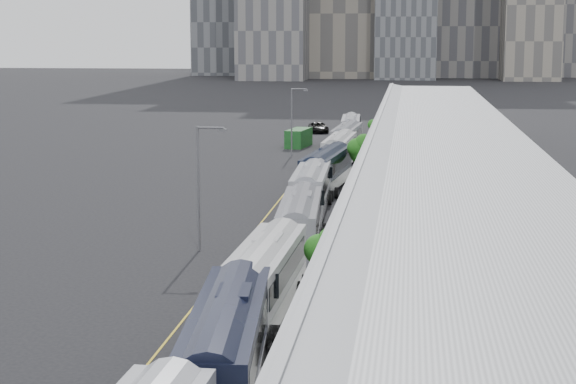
% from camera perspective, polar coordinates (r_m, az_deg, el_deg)
% --- Properties ---
extents(sidewalk, '(10.00, 170.00, 0.12)m').
position_cam_1_polar(sidewalk, '(71.92, 6.36, -2.41)').
color(sidewalk, gray).
rests_on(sidewalk, ground).
extents(lane_line, '(0.12, 160.00, 0.02)m').
position_cam_1_polar(lane_line, '(72.83, -1.94, -2.25)').
color(lane_line, gold).
rests_on(lane_line, ground).
extents(depot, '(12.45, 160.40, 7.20)m').
position_cam_1_polar(depot, '(71.36, 9.61, 0.25)').
color(depot, gray).
rests_on(depot, ground).
extents(bus_1, '(4.01, 13.97, 4.03)m').
position_cam_1_polar(bus_1, '(39.79, -3.61, -9.60)').
color(bus_1, black).
rests_on(bus_1, ground).
extents(bus_2, '(3.06, 13.55, 3.94)m').
position_cam_1_polar(bus_2, '(50.46, -1.46, -5.53)').
color(bus_2, silver).
rests_on(bus_2, ground).
extents(bus_3, '(3.39, 12.99, 3.76)m').
position_cam_1_polar(bus_3, '(65.52, 0.71, -2.14)').
color(bus_3, gray).
rests_on(bus_3, ground).
extents(bus_4, '(3.07, 13.14, 3.82)m').
position_cam_1_polar(bus_4, '(80.04, 1.37, -0.03)').
color(bus_4, '#A6A8B0').
rests_on(bus_4, ground).
extents(bus_5, '(4.02, 13.55, 3.90)m').
position_cam_1_polar(bus_5, '(91.37, 2.28, 1.15)').
color(bus_5, black).
rests_on(bus_5, ground).
extents(bus_6, '(3.14, 12.74, 3.69)m').
position_cam_1_polar(bus_6, '(107.01, 3.07, 2.29)').
color(bus_6, silver).
rests_on(bus_6, ground).
extents(bus_7, '(3.29, 12.70, 3.67)m').
position_cam_1_polar(bus_7, '(119.38, 3.50, 3.01)').
color(bus_7, gray).
rests_on(bus_7, ground).
extents(bus_8, '(3.00, 12.26, 3.56)m').
position_cam_1_polar(bus_8, '(133.77, 3.74, 3.66)').
color(bus_8, '#B2B3BD').
rests_on(bus_8, ground).
extents(tree_1, '(2.27, 2.27, 4.10)m').
position_cam_1_polar(tree_1, '(52.84, 2.44, -3.42)').
color(tree_1, black).
rests_on(tree_1, ground).
extents(tree_2, '(1.15, 1.15, 3.97)m').
position_cam_1_polar(tree_2, '(72.89, 4.24, 0.35)').
color(tree_2, black).
rests_on(tree_2, ground).
extents(tree_3, '(2.60, 2.60, 4.95)m').
position_cam_1_polar(tree_3, '(94.66, 4.42, 2.63)').
color(tree_3, black).
rests_on(tree_3, ground).
extents(tree_4, '(1.71, 1.71, 4.49)m').
position_cam_1_polar(tree_4, '(118.43, 5.30, 3.93)').
color(tree_4, black).
rests_on(tree_4, ground).
extents(tree_5, '(1.12, 1.12, 3.56)m').
position_cam_1_polar(tree_5, '(140.16, 5.73, 4.47)').
color(tree_5, black).
rests_on(tree_5, ground).
extents(street_lamp_near, '(2.04, 0.22, 8.54)m').
position_cam_1_polar(street_lamp_near, '(65.18, -5.17, 0.77)').
color(street_lamp_near, '#59595E').
rests_on(street_lamp_near, ground).
extents(street_lamp_far, '(2.04, 0.22, 8.24)m').
position_cam_1_polar(street_lamp_far, '(116.64, 0.32, 4.48)').
color(street_lamp_far, '#59595E').
rests_on(street_lamp_far, ground).
extents(shipping_container, '(3.10, 6.37, 2.35)m').
position_cam_1_polar(shipping_container, '(126.77, 0.63, 3.22)').
color(shipping_container, '#164A1B').
rests_on(shipping_container, ground).
extents(suv, '(3.78, 6.11, 1.58)m').
position_cam_1_polar(suv, '(145.47, 1.82, 3.85)').
color(suv, black).
rests_on(suv, ground).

